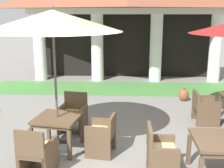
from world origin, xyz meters
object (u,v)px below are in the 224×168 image
object	(u,v)px
patio_table_mid_left	(57,121)
patio_chair_mid_left_east	(102,135)
patio_chair_mid_left_north	(73,115)
patio_umbrella_mid_left	(53,22)
terracotta_urn	(184,95)
patio_chair_mid_left_south	(37,153)
patio_chair_mid_right_west	(160,153)
patio_table_mid_right	(222,144)
patio_chair_near_foreground_west	(205,108)

from	to	relation	value
patio_table_mid_left	patio_chair_mid_left_east	xyz separation A→B (m)	(0.93, -0.16, -0.20)
patio_chair_mid_left_north	patio_umbrella_mid_left	bearing A→B (deg)	90.00
terracotta_urn	patio_chair_mid_left_south	bearing A→B (deg)	-127.65
patio_chair_mid_right_west	terracotta_urn	distance (m)	4.65
patio_umbrella_mid_left	patio_chair_mid_right_west	bearing A→B (deg)	-25.26
patio_umbrella_mid_left	patio_chair_mid_left_south	bearing A→B (deg)	-99.49
patio_umbrella_mid_left	patio_table_mid_right	distance (m)	3.71
patio_table_mid_right	terracotta_urn	bearing A→B (deg)	86.21
patio_chair_mid_left_south	terracotta_urn	world-z (taller)	patio_chair_mid_left_south
patio_umbrella_mid_left	patio_chair_mid_left_north	distance (m)	2.38
patio_umbrella_mid_left	patio_chair_mid_left_south	xyz separation A→B (m)	(-0.16, -0.94, -2.21)
patio_table_mid_right	patio_chair_mid_right_west	size ratio (longest dim) A/B	1.04
patio_umbrella_mid_left	patio_chair_mid_right_west	distance (m)	3.08
patio_chair_mid_right_west	patio_chair_mid_left_south	bearing A→B (deg)	-89.27
patio_umbrella_mid_left	patio_chair_near_foreground_west	bearing A→B (deg)	25.22
patio_chair_near_foreground_west	patio_table_mid_right	bearing A→B (deg)	-8.60
patio_chair_near_foreground_west	patio_chair_mid_left_east	xyz separation A→B (m)	(-2.49, -1.76, 0.01)
patio_chair_mid_left_north	patio_table_mid_right	world-z (taller)	patio_chair_mid_left_north
patio_umbrella_mid_left	patio_chair_mid_left_south	distance (m)	2.40
patio_chair_mid_left_east	patio_umbrella_mid_left	bearing A→B (deg)	90.00
patio_umbrella_mid_left	patio_chair_mid_left_east	distance (m)	2.39
patio_chair_near_foreground_west	patio_chair_mid_left_east	world-z (taller)	patio_chair_mid_left_east
patio_table_mid_right	patio_chair_mid_right_west	bearing A→B (deg)	179.39
patio_umbrella_mid_left	patio_table_mid_right	world-z (taller)	patio_umbrella_mid_left
patio_chair_mid_left_south	patio_chair_mid_right_west	size ratio (longest dim) A/B	0.98
patio_chair_near_foreground_west	patio_chair_mid_left_north	world-z (taller)	patio_chair_mid_left_north
patio_chair_near_foreground_west	patio_umbrella_mid_left	bearing A→B (deg)	-63.95
patio_chair_mid_right_west	patio_chair_mid_left_east	bearing A→B (deg)	-125.97
patio_chair_near_foreground_west	patio_chair_mid_right_west	distance (m)	2.92
patio_chair_mid_left_north	patio_chair_mid_left_east	xyz separation A→B (m)	(0.77, -1.09, -0.01)
patio_chair_mid_left_east	terracotta_urn	xyz separation A→B (m)	(2.36, 3.68, -0.20)
patio_chair_mid_left_south	patio_table_mid_right	size ratio (longest dim) A/B	0.94
patio_table_mid_right	terracotta_urn	distance (m)	4.50
patio_chair_mid_left_north	patio_chair_mid_right_west	world-z (taller)	patio_chair_mid_left_north
patio_chair_near_foreground_west	patio_table_mid_left	size ratio (longest dim) A/B	0.83
patio_chair_near_foreground_west	patio_umbrella_mid_left	distance (m)	4.37
patio_umbrella_mid_left	patio_chair_mid_left_north	world-z (taller)	patio_umbrella_mid_left
patio_chair_mid_left_south	patio_chair_mid_left_north	bearing A→B (deg)	90.00
patio_umbrella_mid_left	patio_chair_mid_left_north	size ratio (longest dim) A/B	3.13
patio_chair_mid_left_north	terracotta_urn	xyz separation A→B (m)	(3.13, 2.59, -0.22)
patio_chair_mid_left_south	terracotta_urn	xyz separation A→B (m)	(3.44, 4.46, -0.20)
terracotta_urn	patio_umbrella_mid_left	bearing A→B (deg)	-132.99
patio_table_mid_left	patio_chair_near_foreground_west	bearing A→B (deg)	25.22
patio_umbrella_mid_left	terracotta_urn	world-z (taller)	patio_umbrella_mid_left
patio_umbrella_mid_left	patio_chair_mid_left_east	xyz separation A→B (m)	(0.93, -0.16, -2.20)
patio_chair_mid_left_south	patio_chair_mid_right_west	bearing A→B (deg)	9.60
patio_umbrella_mid_left	patio_table_mid_right	size ratio (longest dim) A/B	3.06
patio_table_mid_left	terracotta_urn	xyz separation A→B (m)	(3.29, 3.53, -0.41)
patio_chair_near_foreground_west	terracotta_urn	xyz separation A→B (m)	(-0.13, 1.92, -0.20)
patio_chair_mid_left_east	terracotta_urn	bearing A→B (deg)	-23.15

